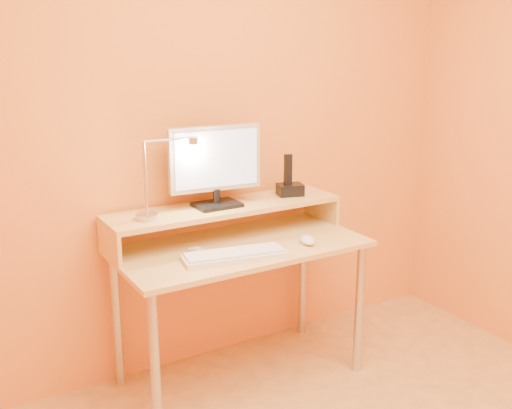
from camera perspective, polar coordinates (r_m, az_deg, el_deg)
wall_back at (r=3.02m, az=-4.59°, el=7.47°), size 3.00×0.04×2.50m
desk_leg_fl at (r=2.61m, az=-9.63°, el=-15.18°), size 0.04×0.04×0.69m
desk_leg_fr at (r=3.11m, az=9.84°, el=-9.86°), size 0.04×0.04×0.69m
desk_leg_bl at (r=3.03m, az=-13.15°, el=-10.82°), size 0.04×0.04×0.69m
desk_leg_br at (r=3.47m, az=4.47°, el=-6.93°), size 0.04×0.04×0.69m
desk_lower at (r=2.87m, az=-1.52°, el=-4.07°), size 1.20×0.60×0.02m
shelf_riser_left at (r=2.76m, az=-13.87°, el=-3.58°), size 0.02×0.30×0.14m
shelf_riser_right at (r=3.28m, az=6.22°, el=-0.21°), size 0.02×0.30×0.14m
desk_shelf at (r=2.95m, az=-2.97°, el=-0.30°), size 1.20×0.30×0.02m
monitor_foot at (r=2.92m, az=-3.76°, el=-0.01°), size 0.22×0.16×0.02m
monitor_neck at (r=2.91m, az=-3.78°, el=0.82°), size 0.04×0.04×0.07m
monitor_panel at (r=2.88m, az=-3.94°, el=4.43°), size 0.46×0.08×0.31m
monitor_back at (r=2.90m, az=-4.15°, el=4.50°), size 0.41×0.05×0.27m
monitor_screen at (r=2.86m, az=-3.77°, el=4.37°), size 0.42×0.04×0.27m
lamp_base at (r=2.75m, az=-10.38°, el=-1.14°), size 0.10×0.10×0.02m
lamp_post at (r=2.71m, az=-10.56°, el=2.47°), size 0.01×0.01×0.33m
lamp_arm at (r=2.72m, az=-8.35°, el=6.16°), size 0.24×0.01×0.01m
lamp_head at (r=2.77m, az=-6.04°, el=6.09°), size 0.04×0.04×0.03m
lamp_bulb at (r=2.77m, az=-6.03°, el=5.76°), size 0.03×0.03×0.00m
phone_dock at (r=3.13m, az=3.28°, el=1.43°), size 0.15×0.13×0.06m
phone_handset at (r=3.10m, az=3.08°, el=3.37°), size 0.05×0.04×0.16m
phone_led at (r=3.11m, az=4.49°, el=1.34°), size 0.01×0.00×0.04m
keyboard at (r=2.69m, az=-2.09°, el=-4.93°), size 0.49×0.23×0.02m
mouse at (r=2.88m, az=4.96°, el=-3.39°), size 0.10×0.13×0.04m
remote_control at (r=2.71m, az=-5.09°, el=-4.87°), size 0.06×0.20×0.02m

